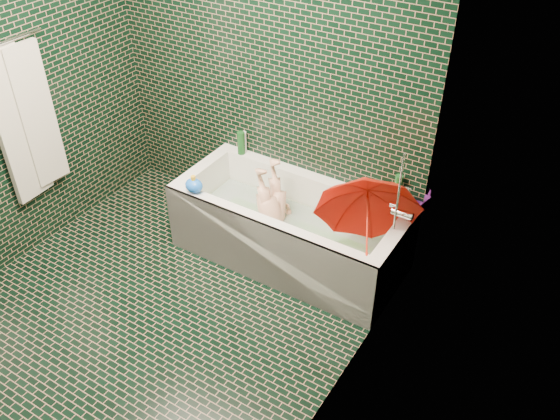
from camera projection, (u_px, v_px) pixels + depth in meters
The scene contains 20 objects.
floor at pixel (156, 316), 4.05m from camera, with size 2.80×2.80×0.00m, color black.
wall_back at pixel (265, 73), 4.26m from camera, with size 2.80×2.80×0.00m, color black.
wall_right at pixel (335, 238), 2.75m from camera, with size 2.80×2.80×0.00m, color black.
bathtub at pixel (289, 235), 4.42m from camera, with size 1.70×0.75×0.55m.
bath_mat at pixel (290, 240), 4.47m from camera, with size 1.35×0.47×0.01m, color #54C427.
water at pixel (290, 225), 4.38m from camera, with size 1.48×0.53×0.00m, color silver.
towel_rail at pixel (4, 42), 3.80m from camera, with size 0.02×0.02×0.58m, color silver.
towel at pixel (26, 122), 4.13m from camera, with size 0.08×0.44×1.12m.
faucet at pixel (400, 208), 3.75m from camera, with size 0.18×0.19×0.55m.
child at pixel (275, 219), 4.42m from camera, with size 0.33×0.21×0.89m, color #EDB294.
umbrella at pixel (367, 225), 3.84m from camera, with size 0.68×0.68×0.60m, color red.
soap_bottle_a at pixel (412, 208), 4.12m from camera, with size 0.09×0.09×0.24m, color white.
soap_bottle_b at pixel (414, 208), 4.12m from camera, with size 0.10×0.10×0.21m, color #5A1E72.
soap_bottle_c at pixel (394, 204), 4.16m from camera, with size 0.14×0.14×0.18m, color #154B1B.
bottle_right_tall at pixel (398, 190), 4.10m from camera, with size 0.06×0.06×0.23m, color #154B1B.
bottle_right_pump at pixel (406, 199), 4.06m from camera, with size 0.05×0.05×0.18m, color silver.
bottle_left_tall at pixel (241, 143), 4.66m from camera, with size 0.06×0.06×0.19m, color #154B1B.
bottle_left_short at pixel (243, 142), 4.68m from camera, with size 0.05×0.05×0.18m, color white.
rubber_duck at pixel (391, 199), 4.14m from camera, with size 0.11×0.09×0.09m.
bath_toy at pixel (194, 185), 4.25m from camera, with size 0.16×0.14×0.13m.
Camera 1 is at (2.21, -1.95, 3.00)m, focal length 38.00 mm.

